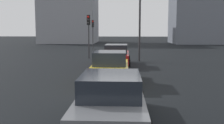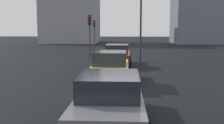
{
  "view_description": "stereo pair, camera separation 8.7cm",
  "coord_description": "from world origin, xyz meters",
  "px_view_note": "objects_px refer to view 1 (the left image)",
  "views": [
    {
      "loc": [
        -11.09,
        -0.54,
        2.76
      ],
      "look_at": [
        0.3,
        -0.01,
        1.32
      ],
      "focal_mm": 43.15,
      "sensor_mm": 36.0,
      "label": 1
    },
    {
      "loc": [
        -11.09,
        -0.63,
        2.76
      ],
      "look_at": [
        0.3,
        -0.01,
        1.32
      ],
      "focal_mm": 43.15,
      "sensor_mm": 36.0,
      "label": 2
    }
  ],
  "objects_px": {
    "car_grey_third": "(111,100)",
    "car_yellow_second": "(110,68)",
    "car_red_lead": "(116,55)",
    "traffic_light_near_left": "(89,27)",
    "traffic_light_near_right": "(93,28)",
    "street_lamp_kerbside": "(140,16)"
  },
  "relations": [
    {
      "from": "car_grey_third",
      "to": "traffic_light_near_right",
      "type": "relative_size",
      "value": 1.22
    },
    {
      "from": "car_yellow_second",
      "to": "car_grey_third",
      "type": "relative_size",
      "value": 0.95
    },
    {
      "from": "car_red_lead",
      "to": "car_yellow_second",
      "type": "bearing_deg",
      "value": 179.51
    },
    {
      "from": "car_red_lead",
      "to": "car_grey_third",
      "type": "xyz_separation_m",
      "value": [
        -12.41,
        -0.23,
        -0.03
      ]
    },
    {
      "from": "traffic_light_near_left",
      "to": "street_lamp_kerbside",
      "type": "distance_m",
      "value": 4.96
    },
    {
      "from": "car_red_lead",
      "to": "traffic_light_near_left",
      "type": "bearing_deg",
      "value": 31.34
    },
    {
      "from": "car_grey_third",
      "to": "traffic_light_near_right",
      "type": "distance_m",
      "value": 28.29
    },
    {
      "from": "car_yellow_second",
      "to": "street_lamp_kerbside",
      "type": "bearing_deg",
      "value": -12.24
    },
    {
      "from": "car_red_lead",
      "to": "street_lamp_kerbside",
      "type": "bearing_deg",
      "value": -35.07
    },
    {
      "from": "car_grey_third",
      "to": "traffic_light_near_left",
      "type": "bearing_deg",
      "value": 9.76
    },
    {
      "from": "traffic_light_near_right",
      "to": "street_lamp_kerbside",
      "type": "relative_size",
      "value": 0.61
    },
    {
      "from": "car_grey_third",
      "to": "traffic_light_near_right",
      "type": "bearing_deg",
      "value": 7.81
    },
    {
      "from": "car_red_lead",
      "to": "traffic_light_near_left",
      "type": "xyz_separation_m",
      "value": [
        4.45,
        2.65,
        2.08
      ]
    },
    {
      "from": "car_grey_third",
      "to": "car_red_lead",
      "type": "bearing_deg",
      "value": 1.11
    },
    {
      "from": "car_yellow_second",
      "to": "traffic_light_near_right",
      "type": "bearing_deg",
      "value": 8.92
    },
    {
      "from": "traffic_light_near_right",
      "to": "car_red_lead",
      "type": "bearing_deg",
      "value": 6.08
    },
    {
      "from": "traffic_light_near_left",
      "to": "street_lamp_kerbside",
      "type": "bearing_deg",
      "value": 70.36
    },
    {
      "from": "traffic_light_near_left",
      "to": "traffic_light_near_right",
      "type": "relative_size",
      "value": 1.03
    },
    {
      "from": "car_grey_third",
      "to": "street_lamp_kerbside",
      "type": "xyz_separation_m",
      "value": [
        14.99,
        -1.61,
        3.05
      ]
    },
    {
      "from": "car_grey_third",
      "to": "car_yellow_second",
      "type": "bearing_deg",
      "value": 3.35
    },
    {
      "from": "car_yellow_second",
      "to": "street_lamp_kerbside",
      "type": "relative_size",
      "value": 0.7
    },
    {
      "from": "traffic_light_near_right",
      "to": "street_lamp_kerbside",
      "type": "distance_m",
      "value": 14.09
    }
  ]
}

